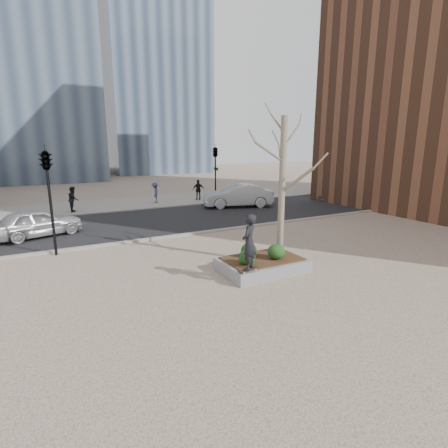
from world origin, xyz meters
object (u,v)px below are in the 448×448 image
skateboarder (249,242)px  police_car (37,223)px  planter (262,265)px  skateboard (249,270)px

skateboarder → police_car: skateboarder is taller
planter → police_car: police_car is taller
skateboarder → police_car: (-6.01, 10.00, -0.72)m
skateboard → skateboarder: bearing=0.0°
skateboard → skateboarder: 0.95m
skateboard → police_car: (-6.01, 10.00, 0.24)m
skateboard → police_car: size_ratio=0.19×
planter → skateboarder: skateboarder is taller
skateboarder → police_car: 11.68m
skateboard → police_car: 11.66m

